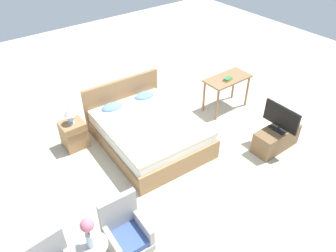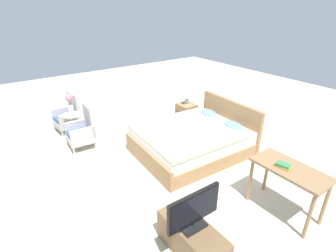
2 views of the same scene
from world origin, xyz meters
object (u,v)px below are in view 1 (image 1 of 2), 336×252
Objects in this scene: tv_stand at (276,139)px; tv_flatscreen at (281,118)px; book_stack at (228,79)px; vanity_desk at (227,83)px; nightstand at (74,135)px; flower_vase at (88,230)px; table_lamp at (69,114)px; bed at (148,130)px; armchair_by_window_right at (126,233)px.

tv_flatscreen is (0.00, -0.00, 0.48)m from tv_stand.
tv_stand is 4.21× the size of book_stack.
vanity_desk is at bearing 43.87° from book_stack.
tv_flatscreen is 3.23× the size of book_stack.
tv_flatscreen reaches higher than nightstand.
tv_stand is 0.92× the size of vanity_desk.
tv_flatscreen reaches higher than tv_stand.
flower_vase is at bearing -177.16° from tv_stand.
nightstand is at bearing 71.18° from flower_vase.
table_lamp reaches higher than vanity_desk.
tv_stand is 1.31× the size of tv_flatscreen.
tv_flatscreen is at bearing -38.14° from table_lamp.
bed is 9.93× the size of book_stack.
nightstand is 3.41m from vanity_desk.
armchair_by_window_right reaches higher than table_lamp.
tv_flatscreen is 1.52m from book_stack.
bed is 4.74× the size of flower_vase.
bed is 2.09m from book_stack.
vanity_desk is (0.23, 1.59, -0.04)m from tv_flatscreen.
book_stack is (4.10, 1.71, -0.09)m from flower_vase.
bed is 2.46× the size of armchair_by_window_right.
tv_flatscreen is at bearing 2.84° from flower_vase.
nightstand reaches higher than tv_stand.
vanity_desk is at bearing -13.91° from table_lamp.
armchair_by_window_right reaches higher than tv_stand.
flower_vase is at bearing -138.75° from bed.
tv_stand is (3.95, 0.20, -0.68)m from flower_vase.
bed is at bearing 178.98° from vanity_desk.
vanity_desk is (0.23, 1.59, 0.44)m from tv_stand.
armchair_by_window_right is 0.96× the size of tv_stand.
flower_vase is at bearing -108.82° from nightstand.
armchair_by_window_right is at bearing -155.21° from book_stack.
table_lamp is (-1.19, 0.78, 0.47)m from bed.
vanity_desk is at bearing 23.14° from flower_vase.
tv_flatscreen reaches higher than book_stack.
table_lamp is at bearing 71.18° from flower_vase.
book_stack is (-0.08, -0.08, 0.15)m from vanity_desk.
nightstand is at bearing -90.00° from table_lamp.
vanity_desk is (4.18, 1.79, -0.24)m from flower_vase.
tv_stand is at bearing -38.15° from nightstand.
flower_vase reaches higher than book_stack.
nightstand is 3.92m from tv_flatscreen.
flower_vase is 4.01m from tv_stand.
armchair_by_window_right is 2.79× the size of table_lamp.
vanity_desk is 4.56× the size of book_stack.
vanity_desk is (3.68, 1.74, 0.29)m from armchair_by_window_right.
nightstand is (0.39, 2.56, -0.10)m from armchair_by_window_right.
flower_vase is 4.55m from vanity_desk.
flower_vase reaches higher than bed.
flower_vase is 0.87× the size of nightstand.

